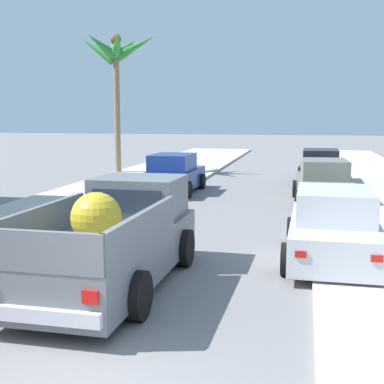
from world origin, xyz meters
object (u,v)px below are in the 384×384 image
at_px(car_left_near, 334,228).
at_px(car_left_far, 173,175).
at_px(pickup_truck, 115,240).
at_px(car_right_near, 320,168).
at_px(car_left_mid, 324,183).
at_px(palm_tree_left_fore, 116,56).

relative_size(car_left_near, car_left_far, 1.00).
relative_size(pickup_truck, car_right_near, 1.22).
height_order(car_left_near, car_left_mid, same).
bearing_deg(car_left_mid, car_left_far, 165.80).
distance_m(car_right_near, car_left_mid, 5.53).
distance_m(pickup_truck, car_left_far, 11.47).
bearing_deg(car_left_far, car_left_near, -57.34).
distance_m(pickup_truck, car_left_mid, 10.65).
bearing_deg(palm_tree_left_fore, car_left_mid, -35.72).
distance_m(car_right_near, palm_tree_left_fore, 11.71).
bearing_deg(pickup_truck, car_left_far, 98.88).
distance_m(car_left_near, car_left_mid, 7.50).
distance_m(car_left_near, car_left_far, 10.65).
height_order(car_left_near, car_left_far, same).
bearing_deg(pickup_truck, palm_tree_left_fore, 109.88).
bearing_deg(palm_tree_left_fore, car_left_far, -52.91).
xyz_separation_m(car_left_mid, car_left_far, (-5.77, 1.46, 0.00)).
xyz_separation_m(car_left_near, palm_tree_left_fore, (-10.20, 14.86, 5.34)).
bearing_deg(car_left_far, car_right_near, 35.01).
bearing_deg(palm_tree_left_fore, car_left_near, -55.52).
height_order(pickup_truck, car_left_near, pickup_truck).
xyz_separation_m(car_left_near, car_left_mid, (0.03, 7.50, 0.00)).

